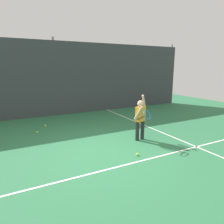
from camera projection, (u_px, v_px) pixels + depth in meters
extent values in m
plane|color=#2D7247|center=(101.00, 153.00, 5.20)|extent=(20.00, 20.00, 0.00)
cube|color=white|center=(117.00, 167.00, 4.47)|extent=(9.00, 0.05, 0.00)
cube|color=white|center=(154.00, 129.00, 7.19)|extent=(0.05, 9.00, 0.00)
cube|color=#383D42|center=(56.00, 79.00, 8.98)|extent=(13.83, 0.08, 3.26)
cylinder|color=slate|center=(55.00, 77.00, 9.02)|extent=(0.09, 0.09, 3.41)
cylinder|color=slate|center=(170.00, 75.00, 12.08)|extent=(0.09, 0.09, 3.41)
cylinder|color=#232326|center=(137.00, 131.00, 6.05)|extent=(0.11, 0.11, 0.58)
cylinder|color=#232326|center=(142.00, 130.00, 6.14)|extent=(0.11, 0.11, 0.58)
cube|color=orange|center=(140.00, 114.00, 5.99)|extent=(0.34, 0.26, 0.44)
sphere|color=tan|center=(141.00, 104.00, 5.92)|extent=(0.20, 0.20, 0.20)
cylinder|color=tan|center=(144.00, 102.00, 6.07)|extent=(0.22, 0.14, 0.46)
cylinder|color=tan|center=(138.00, 113.00, 5.79)|extent=(0.16, 0.29, 0.43)
cylinder|color=black|center=(140.00, 118.00, 5.68)|extent=(0.11, 0.23, 0.15)
torus|color=#2666B2|center=(147.00, 115.00, 5.51)|extent=(0.32, 0.25, 0.26)
sphere|color=#CCE033|center=(45.00, 126.00, 7.51)|extent=(0.07, 0.07, 0.07)
sphere|color=#CCE033|center=(37.00, 132.00, 6.77)|extent=(0.07, 0.07, 0.07)
sphere|color=#CCE033|center=(137.00, 154.00, 5.04)|extent=(0.07, 0.07, 0.07)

